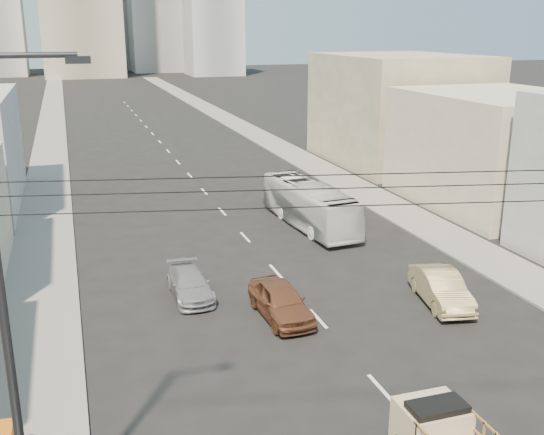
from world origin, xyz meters
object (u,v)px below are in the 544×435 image
sedan_brown (281,301)px  streetlamp_left (8,311)px  sedan_grey (190,284)px  city_bus (309,205)px  sedan_tan (441,288)px

sedan_brown → streetlamp_left: 15.57m
sedan_grey → sedan_brown: bearing=-46.2°
city_bus → sedan_brown: (-6.09, -12.35, -0.64)m
sedan_brown → streetlamp_left: streetlamp_left is taller
city_bus → sedan_grey: city_bus is taller
sedan_tan → sedan_grey: size_ratio=1.09×
sedan_brown → city_bus: bearing=61.1°
streetlamp_left → sedan_brown: bearing=47.2°
sedan_grey → streetlamp_left: streetlamp_left is taller
sedan_brown → streetlamp_left: bearing=-135.4°
city_bus → sedan_tan: size_ratio=2.18×
city_bus → sedan_tan: (1.45, -13.24, -0.65)m
sedan_brown → sedan_grey: sedan_brown is taller
sedan_tan → sedan_grey: sedan_tan is taller
sedan_brown → streetlamp_left: (-9.86, -10.65, 5.65)m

